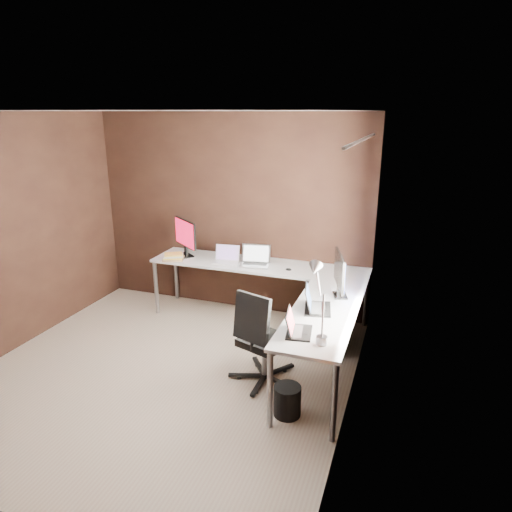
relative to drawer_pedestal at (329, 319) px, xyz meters
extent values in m
cube|color=#B9A790|center=(-1.43, -1.15, -0.30)|extent=(3.60, 3.60, 0.00)
cube|color=white|center=(-1.43, -1.15, 2.20)|extent=(3.60, 3.60, 0.00)
cube|color=black|center=(-1.43, 0.65, 0.95)|extent=(3.60, 0.00, 2.50)
cube|color=black|center=(-3.23, -1.15, 0.95)|extent=(0.00, 3.60, 2.50)
cube|color=black|center=(0.37, -1.15, 0.95)|extent=(0.00, 3.60, 2.50)
cube|color=white|center=(0.36, -0.80, 1.15)|extent=(0.00, 1.00, 1.30)
cube|color=#C35717|center=(0.32, -1.53, 0.95)|extent=(0.01, 0.35, 2.00)
cube|color=#C35717|center=(0.32, -0.08, 0.95)|extent=(0.01, 0.35, 2.00)
cylinder|color=slate|center=(0.32, -0.80, 1.98)|extent=(0.02, 1.90, 0.02)
cube|color=white|center=(-0.96, 0.35, 0.41)|extent=(2.65, 0.60, 0.03)
cube|color=white|center=(0.07, -0.78, 0.41)|extent=(0.60, 1.65, 0.03)
cylinder|color=slate|center=(-2.24, 0.09, 0.05)|extent=(0.05, 0.05, 0.70)
cylinder|color=slate|center=(-2.24, 0.61, 0.05)|extent=(0.05, 0.05, 0.70)
cylinder|color=slate|center=(-0.19, -1.56, 0.05)|extent=(0.05, 0.05, 0.70)
cylinder|color=slate|center=(0.33, -1.56, 0.05)|extent=(0.05, 0.05, 0.70)
cylinder|color=slate|center=(0.33, 0.61, 0.05)|extent=(0.05, 0.05, 0.70)
cube|color=white|center=(0.00, 0.00, 0.00)|extent=(0.42, 0.50, 0.60)
cube|color=black|center=(-1.94, 0.35, 0.44)|extent=(0.28, 0.27, 0.01)
cube|color=black|center=(-1.93, 0.36, 0.50)|extent=(0.06, 0.06, 0.11)
cube|color=black|center=(-1.93, 0.36, 0.73)|extent=(0.45, 0.35, 0.35)
cube|color=red|center=(-1.94, 0.35, 0.73)|extent=(0.41, 0.31, 0.32)
cube|color=black|center=(0.15, -0.33, 0.44)|extent=(0.18, 0.23, 0.01)
cube|color=black|center=(0.13, -0.34, 0.49)|extent=(0.04, 0.05, 0.09)
cube|color=black|center=(0.13, -0.34, 0.70)|extent=(0.19, 0.52, 0.33)
cube|color=#283BB1|center=(0.15, -0.33, 0.70)|extent=(0.16, 0.48, 0.30)
cube|color=white|center=(-1.34, 0.26, 0.44)|extent=(0.32, 0.24, 0.02)
cube|color=white|center=(-1.35, 0.34, 0.54)|extent=(0.30, 0.09, 0.19)
cube|color=slate|center=(-1.35, 0.34, 0.54)|extent=(0.27, 0.08, 0.16)
cube|color=silver|center=(-0.97, 0.28, 0.44)|extent=(0.39, 0.30, 0.02)
cube|color=silver|center=(-0.99, 0.37, 0.55)|extent=(0.36, 0.12, 0.22)
cube|color=white|center=(-0.99, 0.37, 0.55)|extent=(0.31, 0.10, 0.19)
cube|color=black|center=(0.01, -0.73, 0.44)|extent=(0.30, 0.38, 0.02)
cube|color=black|center=(-0.08, -0.74, 0.55)|extent=(0.13, 0.35, 0.21)
cube|color=#152035|center=(-0.07, -0.74, 0.55)|extent=(0.11, 0.30, 0.18)
cube|color=black|center=(-0.04, -1.25, 0.44)|extent=(0.25, 0.32, 0.02)
cube|color=black|center=(-0.12, -1.26, 0.54)|extent=(0.10, 0.30, 0.18)
cube|color=#C14852|center=(-0.11, -1.26, 0.54)|extent=(0.08, 0.26, 0.16)
cube|color=#9F7D55|center=(-2.00, 0.15, 0.44)|extent=(0.30, 0.27, 0.02)
cube|color=#E5C445|center=(-2.00, 0.15, 0.47)|extent=(0.28, 0.25, 0.02)
cube|color=beige|center=(-2.00, 0.15, 0.49)|extent=(0.30, 0.27, 0.02)
cube|color=#E5C445|center=(-2.00, 0.15, 0.50)|extent=(0.27, 0.26, 0.01)
ellipsoid|color=black|center=(-1.96, 0.17, 0.45)|extent=(0.09, 0.06, 0.04)
ellipsoid|color=black|center=(-0.54, 0.24, 0.44)|extent=(0.09, 0.07, 0.03)
cylinder|color=slate|center=(0.18, -1.37, 0.46)|extent=(0.09, 0.09, 0.07)
cylinder|color=slate|center=(0.18, -1.37, 0.68)|extent=(0.02, 0.02, 0.36)
cylinder|color=slate|center=(0.13, -1.34, 0.93)|extent=(0.02, 0.19, 0.27)
cone|color=slate|center=(0.08, -1.27, 1.02)|extent=(0.11, 0.14, 0.15)
cylinder|color=slate|center=(-0.45, -0.91, -0.08)|extent=(0.05, 0.05, 0.34)
cube|color=black|center=(-0.45, -0.91, 0.12)|extent=(0.51, 0.51, 0.07)
cube|color=black|center=(-0.51, -1.09, 0.42)|extent=(0.39, 0.22, 0.44)
cylinder|color=black|center=(-0.10, -1.36, -0.16)|extent=(0.31, 0.31, 0.27)
camera|label=1|loc=(0.76, -4.60, 2.20)|focal=32.00mm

